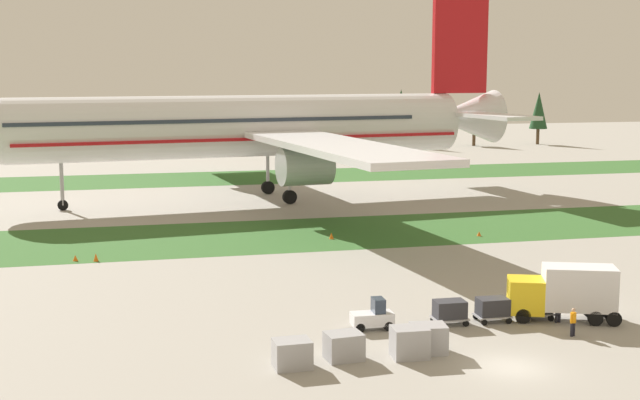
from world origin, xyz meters
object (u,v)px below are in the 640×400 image
Objects in this scene: catering_truck at (564,291)px; taxiway_marker_1 at (75,258)px; uld_container_1 at (344,346)px; airliner at (258,126)px; cargo_dolly_lead at (450,310)px; baggage_tug at (373,316)px; uld_container_0 at (292,354)px; uld_container_2 at (410,342)px; taxiway_marker_0 at (96,257)px; ground_crew_loader at (558,308)px; uld_container_3 at (428,338)px; cargo_dolly_third at (534,305)px; ground_crew_marshaller at (573,321)px; taxiway_marker_2 at (331,236)px; cargo_dolly_second at (493,308)px; taxiway_marker_3 at (479,234)px.

taxiway_marker_1 is at bearing 71.43° from catering_truck.
uld_container_1 is at bearing 124.79° from catering_truck.
airliner is 56.15m from cargo_dolly_lead.
taxiway_marker_1 is (-18.86, 24.49, -0.56)m from baggage_tug.
uld_container_2 is (6.77, 0.13, 0.09)m from uld_container_0.
airliner is 37.80m from taxiway_marker_0.
ground_crew_loader is 38.58m from taxiway_marker_0.
uld_container_3 is at bearing 147.69° from cargo_dolly_lead.
cargo_dolly_lead is 1.12× the size of uld_container_3.
taxiway_marker_1 is (-30.78, 25.87, -0.69)m from ground_crew_loader.
uld_container_2 is at bearing 141.28° from cargo_dolly_lead.
airliner is 61.44m from uld_container_2.
uld_container_0 is at bearing 8.79° from ground_crew_loader.
airliner is at bearing 55.89° from taxiway_marker_1.
cargo_dolly_third is at bearing -177.81° from airliner.
uld_container_1 is at bearing -179.86° from uld_container_3.
ground_crew_marshaller is 33.64m from taxiway_marker_2.
uld_container_1 is (-15.77, -4.00, -1.19)m from catering_truck.
taxiway_marker_0 is at bearing 37.20° from baggage_tug.
uld_container_0 is at bearing -175.27° from uld_container_3.
cargo_dolly_second is (2.90, -0.08, 0.00)m from cargo_dolly_lead.
cargo_dolly_lead is at bearing 116.69° from ground_crew_marshaller.
cargo_dolly_lead reaches higher than taxiway_marker_1.
baggage_tug is at bearing 105.92° from catering_truck.
ground_crew_loader reaches higher than uld_container_0.
cargo_dolly_lead is at bearing 30.50° from uld_container_1.
ground_crew_loader reaches higher than uld_container_2.
uld_container_3 is at bearing 154.10° from ground_crew_marshaller.
cargo_dolly_third is 1.54m from ground_crew_loader.
airliner is 36.85× the size of cargo_dolly_second.
cargo_dolly_second is at bearing -83.53° from taxiway_marker_2.
cargo_dolly_lead is 1.29× the size of ground_crew_loader.
baggage_tug is 30.91m from taxiway_marker_1.
cargo_dolly_lead is 5.80m from cargo_dolly_third.
ground_crew_marshaller reaches higher than taxiway_marker_0.
uld_container_3 is (-6.17, -4.78, -0.10)m from cargo_dolly_second.
catering_truck is 1.22m from ground_crew_loader.
baggage_tug is at bearing 41.86° from uld_container_0.
catering_truck is 10.80× the size of taxiway_marker_0.
ground_crew_loader is at bearing -104.10° from taxiway_marker_3.
baggage_tug reaches higher than ground_crew_marshaller.
ground_crew_marshaller reaches higher than uld_container_1.
catering_truck is at bearing -98.17° from cargo_dolly_second.
baggage_tug reaches higher than taxiway_marker_0.
airliner is 58.13m from ground_crew_loader.
cargo_dolly_third is at bearing -39.88° from taxiway_marker_1.
baggage_tug reaches higher than taxiway_marker_2.
airliner is 11.28× the size of catering_truck.
uld_container_2 reaches higher than cargo_dolly_third.
ground_crew_loader is (11.92, -1.37, 0.13)m from baggage_tug.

